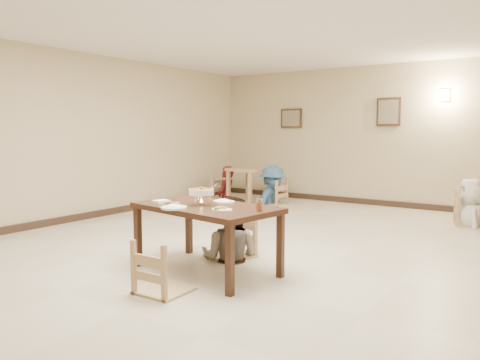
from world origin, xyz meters
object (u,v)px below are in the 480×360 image
Objects in this scene: bg_table_left at (249,174)px; drink_glass at (259,206)px; bg_diner_c at (473,179)px; bg_chair_ll at (226,177)px; bg_diner_a at (226,166)px; bg_chair_lr at (273,181)px; main_table at (206,212)px; curry_warmer at (201,192)px; chair_near at (164,242)px; bg_chair_rl at (472,194)px; bg_diner_b at (273,166)px; chair_far at (230,215)px; main_diner at (230,196)px.

drink_glass is at bearing -55.68° from bg_table_left.
bg_chair_ll is at bearing -110.89° from bg_diner_c.
bg_diner_a is at bearing 179.88° from bg_table_left.
bg_chair_lr is 3.94m from bg_diner_c.
main_table is 5.56× the size of curry_warmer.
drink_glass is at bearing -131.69° from chair_near.
bg_diner_a reaches higher than chair_near.
bg_chair_ll reaches higher than main_table.
curry_warmer is 0.29× the size of bg_chair_rl.
bg_diner_b is at bearing 119.94° from main_table.
bg_diner_a is (-0.63, 0.00, 0.16)m from bg_table_left.
bg_table_left is 4.56m from bg_chair_rl.
bg_chair_ll is at bearing 168.24° from bg_diner_a.
bg_diner_c is (2.14, 4.64, -0.12)m from curry_warmer.
curry_warmer is at bearing -148.88° from main_table.
bg_chair_rl is at bearing 65.27° from curry_warmer.
bg_diner_b reaches higher than bg_table_left.
chair_far is 0.27m from main_diner.
main_diner is 5.07m from bg_chair_ll.
bg_chair_lr is at bearing -0.07° from bg_table_left.
main_diner is (0.04, -0.08, 0.26)m from chair_far.
bg_diner_a reaches higher than bg_chair_ll.
bg_table_left is at bearing 84.35° from bg_diner_b.
main_table is 5.01m from bg_chair_lr.
bg_diner_a is 1.27m from bg_diner_b.
curry_warmer is (0.04, -0.61, 0.12)m from main_diner.
bg_chair_rl is (1.37, 4.64, -0.30)m from drink_glass.
main_diner is 4.43m from bg_diner_b.
bg_diner_c is at bearing 77.97° from chair_far.
curry_warmer is at bearing 140.88° from bg_chair_rl.
chair_near is 1.41m from main_diner.
main_diner reaches higher than bg_chair_ll.
chair_far reaches higher than curry_warmer.
main_table is at bearing 21.91° from bg_diner_a.
bg_chair_ll is 5.20m from bg_chair_rl.
bg_chair_lr is at bearing -111.00° from bg_diner_c.
chair_near is at bearing -75.73° from main_table.
bg_diner_a is at bearing 174.12° from bg_chair_ll.
main_table is 1.61× the size of chair_far.
bg_diner_c reaches higher than bg_table_left.
main_diner is 4.59m from bg_chair_rl.
bg_chair_ll is at bearing -61.19° from chair_near.
chair_far is at bearing -59.65° from bg_table_left.
bg_diner_c is at bearing 77.80° from bg_diner_a.
curry_warmer is at bearing -152.75° from bg_chair_ll.
main_table is 1.71× the size of chair_near.
chair_near is 0.60× the size of bg_diner_b.
bg_chair_lr is (-1.71, 3.99, -0.02)m from chair_far.
bg_chair_rl is at bearing 73.57° from drink_glass.
main_diner is 4.72m from bg_table_left.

